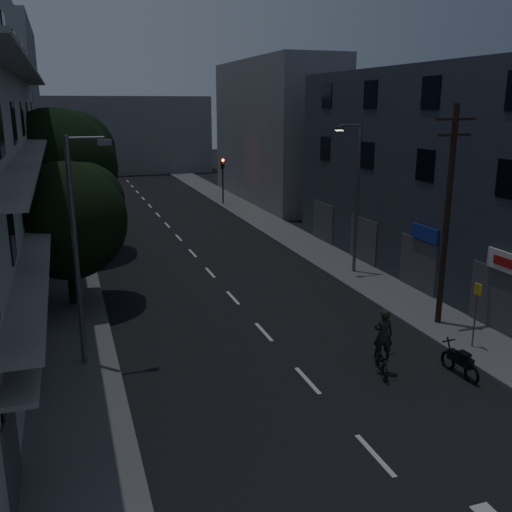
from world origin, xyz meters
TOP-DOWN VIEW (x-y plane):
  - ground at (0.00, 25.00)m, footprint 160.00×160.00m
  - sidewalk_left at (-7.50, 25.00)m, footprint 3.00×90.00m
  - sidewalk_right at (7.50, 25.00)m, footprint 3.00×90.00m
  - lane_markings at (0.00, 31.25)m, footprint 0.15×60.50m
  - building_right at (11.99, 14.00)m, footprint 6.19×28.00m
  - building_far_left at (-12.00, 48.00)m, footprint 6.00×20.00m
  - building_far_right at (12.00, 42.00)m, footprint 6.00×20.00m
  - building_far_end at (0.00, 70.00)m, footprint 24.00×8.00m
  - tree_near at (-7.26, 16.83)m, footprint 5.32×5.32m
  - tree_mid at (-7.57, 26.44)m, footprint 7.14×7.14m
  - tree_far at (-7.37, 36.92)m, footprint 6.08×6.08m
  - traffic_signal_far_right at (6.53, 40.81)m, footprint 0.28×0.37m
  - traffic_signal_far_left at (-6.38, 40.00)m, footprint 0.28×0.37m
  - street_lamp_left_near at (-7.02, 10.07)m, footprint 1.51×0.25m
  - street_lamp_right at (7.38, 17.26)m, footprint 1.51×0.25m
  - street_lamp_left_far at (-7.24, 29.52)m, footprint 1.51×0.25m
  - utility_pole at (7.26, 9.33)m, footprint 1.80×0.24m
  - bus_stop_sign at (6.96, 6.76)m, footprint 0.06×0.35m
  - motorcycle at (5.15, 5.18)m, footprint 0.54×1.89m
  - cyclist at (2.67, 6.20)m, footprint 1.19×1.97m

SIDE VIEW (x-z plane):
  - ground at x=0.00m, z-range 0.00..0.00m
  - lane_markings at x=0.00m, z-range 0.00..0.01m
  - sidewalk_left at x=-7.50m, z-range 0.00..0.15m
  - sidewalk_right at x=7.50m, z-range 0.00..0.15m
  - motorcycle at x=5.15m, z-range -0.13..1.08m
  - cyclist at x=2.67m, z-range -0.39..1.98m
  - bus_stop_sign at x=6.96m, z-range 0.63..3.15m
  - traffic_signal_far_right at x=6.53m, z-range 1.05..5.15m
  - traffic_signal_far_left at x=-6.38m, z-range 1.05..5.15m
  - tree_near at x=-7.26m, z-range 0.97..7.54m
  - street_lamp_left_near at x=-7.02m, z-range 0.60..8.60m
  - street_lamp_right at x=7.38m, z-range 0.60..8.60m
  - street_lamp_left_far at x=-7.24m, z-range 0.60..8.60m
  - tree_far at x=-7.37m, z-range 1.10..8.62m
  - utility_pole at x=7.26m, z-range 0.37..9.37m
  - building_far_end at x=0.00m, z-range 0.00..10.00m
  - building_right at x=11.99m, z-range 0.00..11.00m
  - tree_mid at x=-7.57m, z-range 1.25..10.04m
  - building_far_right at x=12.00m, z-range 0.00..13.00m
  - building_far_left at x=-12.00m, z-range 0.00..16.00m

